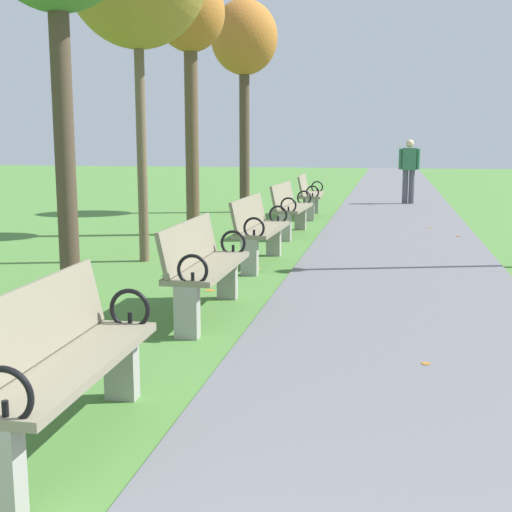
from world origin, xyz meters
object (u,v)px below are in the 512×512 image
at_px(park_bench_5, 290,207).
at_px(pedestrian_walking, 409,168).
at_px(park_bench_2, 61,362).
at_px(tree_4, 190,24).
at_px(park_bench_3, 204,266).
at_px(park_bench_6, 310,194).
at_px(tree_5, 244,42).
at_px(park_bench_4, 259,229).

bearing_deg(park_bench_5, pedestrian_walking, 71.03).
xyz_separation_m(park_bench_2, tree_4, (-1.68, 8.31, 3.07)).
relative_size(park_bench_3, park_bench_5, 0.99).
distance_m(park_bench_2, park_bench_6, 11.45).
bearing_deg(park_bench_2, pedestrian_walking, 81.75).
distance_m(park_bench_3, pedestrian_walking, 12.12).
xyz_separation_m(park_bench_3, pedestrian_walking, (2.15, 11.92, 0.44)).
distance_m(park_bench_6, tree_4, 4.70).
bearing_deg(tree_5, park_bench_4, -76.42).
bearing_deg(park_bench_6, park_bench_5, -90.00).
xyz_separation_m(park_bench_6, pedestrian_walking, (2.15, 3.35, 0.44)).
bearing_deg(park_bench_2, tree_4, 101.45).
xyz_separation_m(park_bench_5, tree_5, (-1.57, 3.57, 3.27)).
xyz_separation_m(park_bench_4, park_bench_6, (0.00, 5.81, 0.00)).
bearing_deg(park_bench_2, park_bench_4, 90.00).
height_order(tree_4, tree_5, tree_5).
xyz_separation_m(park_bench_5, pedestrian_walking, (2.15, 6.24, 0.44)).
xyz_separation_m(park_bench_6, tree_4, (-1.68, -3.13, 3.07)).
bearing_deg(park_bench_6, tree_5, 156.39).
bearing_deg(tree_4, pedestrian_walking, 59.44).
bearing_deg(park_bench_2, park_bench_3, 90.00).
height_order(park_bench_4, tree_5, tree_5).
height_order(park_bench_4, park_bench_6, same).
height_order(park_bench_2, tree_4, tree_4).
xyz_separation_m(park_bench_2, park_bench_3, (-0.00, 2.88, 0.00)).
bearing_deg(park_bench_3, park_bench_6, 90.00).
height_order(park_bench_3, park_bench_4, same).
relative_size(park_bench_4, park_bench_6, 1.00).
distance_m(park_bench_6, tree_5, 3.69).
relative_size(park_bench_2, park_bench_3, 1.01).
height_order(park_bench_5, park_bench_6, same).
bearing_deg(tree_5, park_bench_5, -66.29).
bearing_deg(tree_4, park_bench_2, -78.55).
relative_size(park_bench_5, pedestrian_walking, 1.00).
bearing_deg(park_bench_6, pedestrian_walking, 57.39).
height_order(park_bench_6, tree_5, tree_5).
bearing_deg(park_bench_5, park_bench_6, 90.00).
relative_size(park_bench_5, tree_5, 0.35).
bearing_deg(tree_4, park_bench_4, -57.86).
bearing_deg(tree_5, park_bench_3, -80.37).
bearing_deg(pedestrian_walking, tree_4, -120.56).
xyz_separation_m(park_bench_6, tree_5, (-1.57, 0.69, 3.27)).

